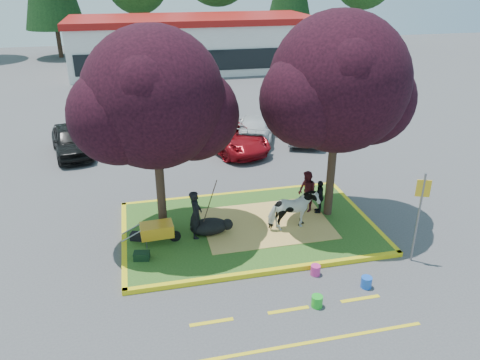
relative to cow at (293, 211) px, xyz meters
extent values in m
plane|color=#424244|center=(-1.34, 0.55, -0.83)|extent=(90.00, 90.00, 0.00)
cube|color=#275019|center=(-1.34, 0.55, -0.76)|extent=(8.00, 5.00, 0.15)
cube|color=yellow|center=(-1.34, -2.03, -0.76)|extent=(8.30, 0.16, 0.15)
cube|color=yellow|center=(-1.34, 3.13, -0.76)|extent=(8.30, 0.16, 0.15)
cube|color=yellow|center=(-5.42, 0.55, -0.76)|extent=(0.16, 5.30, 0.15)
cube|color=yellow|center=(2.74, 0.55, -0.76)|extent=(0.16, 5.30, 0.15)
cube|color=#E8BD5F|center=(-0.74, 0.55, -0.68)|extent=(4.20, 3.00, 0.01)
cylinder|color=black|center=(-4.14, 0.95, 1.08)|extent=(0.28, 0.28, 3.53)
sphere|color=black|center=(-4.14, 0.95, 3.73)|extent=(4.20, 4.20, 4.20)
sphere|color=black|center=(-2.98, 1.15, 3.10)|extent=(2.86, 2.86, 2.86)
sphere|color=black|center=(-5.19, 0.65, 3.35)|extent=(2.86, 2.86, 2.86)
cylinder|color=black|center=(1.56, 0.75, 1.17)|extent=(0.28, 0.28, 3.70)
sphere|color=black|center=(1.56, 0.75, 3.94)|extent=(4.40, 4.40, 4.40)
sphere|color=black|center=(2.77, 0.95, 3.28)|extent=(2.99, 2.99, 2.99)
sphere|color=black|center=(0.46, 0.45, 3.54)|extent=(2.99, 2.99, 2.99)
cube|color=yellow|center=(-3.34, -3.65, -0.83)|extent=(1.10, 0.12, 0.01)
cube|color=yellow|center=(-1.34, -3.65, -0.83)|extent=(1.10, 0.12, 0.01)
cube|color=yellow|center=(0.66, -3.65, -0.83)|extent=(1.10, 0.12, 0.01)
cube|color=yellow|center=(-1.34, -4.85, -0.83)|extent=(6.00, 0.10, 0.01)
cube|color=silver|center=(0.66, 28.55, 1.17)|extent=(20.00, 8.00, 4.00)
cube|color=maroon|center=(0.66, 28.55, 3.32)|extent=(20.40, 8.40, 0.50)
cube|color=black|center=(0.66, 24.50, 0.57)|extent=(19.00, 0.10, 1.60)
cylinder|color=black|center=(-11.34, 37.55, 1.13)|extent=(0.44, 0.44, 3.92)
cylinder|color=black|center=(-3.34, 39.05, 0.71)|extent=(0.44, 0.44, 3.08)
cylinder|color=black|center=(4.66, 38.05, 0.99)|extent=(0.44, 0.44, 3.64)
cylinder|color=black|center=(12.66, 38.55, 0.92)|extent=(0.44, 0.44, 3.50)
cylinder|color=black|center=(20.66, 37.55, 0.78)|extent=(0.44, 0.44, 3.22)
imported|color=silver|center=(0.00, 0.00, 0.00)|extent=(1.70, 0.95, 1.36)
ellipsoid|color=black|center=(-2.72, 0.31, -0.41)|extent=(1.35, 0.94, 0.53)
imported|color=black|center=(-3.14, 0.25, 0.11)|extent=(0.52, 0.66, 1.59)
imported|color=#4C151C|center=(0.91, 1.15, 0.06)|extent=(0.66, 0.79, 1.47)
imported|color=black|center=(1.29, 0.92, -0.07)|extent=(0.52, 0.77, 1.21)
cylinder|color=black|center=(-3.84, 0.11, -0.50)|extent=(0.36, 0.09, 0.36)
cylinder|color=slate|center=(-4.74, -0.11, -0.55)|extent=(0.04, 0.04, 0.26)
cylinder|color=slate|center=(-4.74, 0.33, -0.55)|extent=(0.04, 0.04, 0.26)
cube|color=orange|center=(-4.39, 0.11, -0.20)|extent=(1.03, 0.65, 0.40)
cylinder|color=slate|center=(-5.13, -0.11, -0.18)|extent=(0.65, 0.07, 0.33)
cylinder|color=slate|center=(-5.13, 0.33, -0.18)|extent=(0.65, 0.07, 0.33)
cube|color=black|center=(-4.97, 0.46, -0.56)|extent=(0.54, 0.42, 0.24)
cube|color=black|center=(-4.91, -0.68, -0.56)|extent=(0.50, 0.37, 0.24)
cylinder|color=slate|center=(2.96, -2.32, 0.59)|extent=(0.06, 0.06, 2.84)
cube|color=gold|center=(2.96, -2.32, 1.56)|extent=(0.38, 0.17, 0.51)
cylinder|color=green|center=(-0.58, -3.67, -0.67)|extent=(0.30, 0.30, 0.32)
cylinder|color=#D32F87|center=(-0.11, -2.36, -0.68)|extent=(0.30, 0.30, 0.30)
cylinder|color=blue|center=(1.04, -3.22, -0.67)|extent=(0.39, 0.39, 0.32)
imported|color=black|center=(-7.73, 9.24, -0.14)|extent=(2.40, 4.29, 1.38)
imported|color=#A2A3A9|center=(-4.51, 10.00, -0.23)|extent=(2.57, 3.84, 1.20)
imported|color=maroon|center=(-0.41, 8.23, -0.16)|extent=(3.77, 5.30, 1.34)
imported|color=silver|center=(1.21, 9.35, -0.19)|extent=(3.22, 4.77, 1.28)
imported|color=#56595E|center=(3.84, 9.04, -0.07)|extent=(3.17, 4.88, 1.52)
camera|label=1|loc=(-4.71, -12.67, 7.14)|focal=35.00mm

